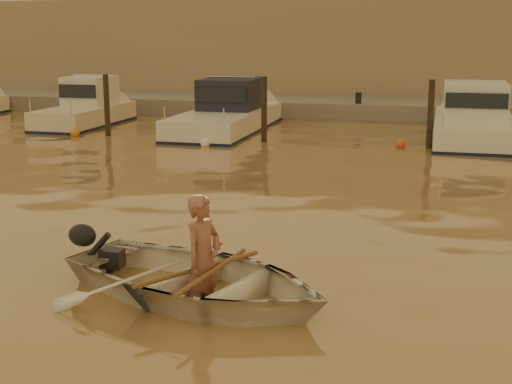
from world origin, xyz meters
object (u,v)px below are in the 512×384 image
(dinghy, at_px, (197,279))
(person, at_px, (203,260))
(moored_boat_4, at_px, (475,120))
(moored_boat_1, at_px, (84,108))
(waterfront_building, at_px, (334,52))
(moored_boat_2, at_px, (227,112))

(dinghy, height_order, person, person)
(person, relative_size, moored_boat_4, 0.22)
(moored_boat_1, height_order, waterfront_building, waterfront_building)
(moored_boat_4, relative_size, waterfront_building, 0.16)
(moored_boat_1, bearing_deg, moored_boat_2, 0.00)
(moored_boat_4, bearing_deg, dinghy, -104.41)
(moored_boat_2, relative_size, waterfront_building, 0.17)
(moored_boat_2, xyz_separation_m, waterfront_building, (2.08, 11.00, 1.77))
(moored_boat_2, height_order, moored_boat_4, same)
(moored_boat_2, distance_m, moored_boat_4, 8.22)
(person, bearing_deg, dinghy, 90.00)
(moored_boat_1, bearing_deg, person, -57.70)
(person, height_order, moored_boat_2, moored_boat_2)
(person, bearing_deg, moored_boat_4, 4.20)
(moored_boat_1, xyz_separation_m, moored_boat_2, (5.40, 0.00, 0.00))
(moored_boat_1, height_order, moored_boat_4, same)
(waterfront_building, bearing_deg, person, -85.08)
(dinghy, bearing_deg, waterfront_building, 22.97)
(dinghy, height_order, moored_boat_2, moored_boat_2)
(person, relative_size, moored_boat_2, 0.21)
(moored_boat_4, xyz_separation_m, waterfront_building, (-6.14, 11.00, 1.77))
(moored_boat_4, bearing_deg, moored_boat_2, 180.00)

